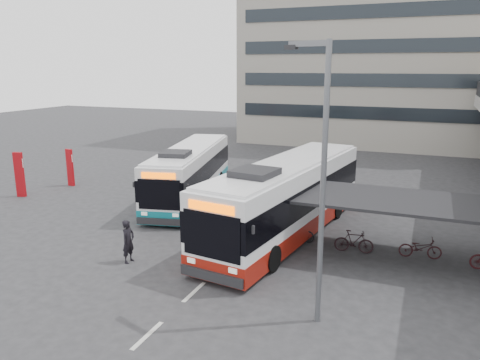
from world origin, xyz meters
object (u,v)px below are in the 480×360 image
at_px(bus_main, 287,199).
at_px(lamp_post, 320,170).
at_px(bus_teal, 190,173).
at_px(pedestrian, 128,241).

xyz_separation_m(bus_main, lamp_post, (3.10, -7.13, 3.12)).
xyz_separation_m(bus_teal, lamp_post, (10.32, -11.05, 3.31)).
distance_m(bus_main, bus_teal, 8.22).
height_order(bus_main, lamp_post, lamp_post).
bearing_deg(pedestrian, bus_teal, 15.61).
bearing_deg(pedestrian, lamp_post, -98.45).
distance_m(pedestrian, lamp_post, 9.15).
relative_size(pedestrian, lamp_post, 0.21).
height_order(bus_main, pedestrian, bus_main).
bearing_deg(lamp_post, bus_main, 130.50).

